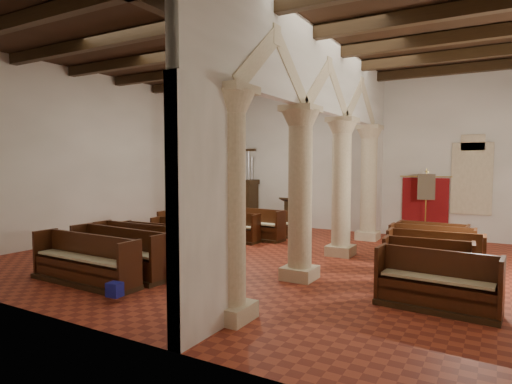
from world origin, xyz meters
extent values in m
plane|color=#963620|center=(0.00, 0.00, 0.00)|extent=(14.00, 14.00, 0.00)
plane|color=#331D11|center=(0.00, 0.00, 6.00)|extent=(14.00, 14.00, 0.00)
cube|color=white|center=(0.00, 6.00, 3.00)|extent=(14.00, 0.02, 6.00)
cube|color=white|center=(0.00, -6.00, 3.00)|extent=(14.00, 0.02, 6.00)
cube|color=white|center=(-7.00, 0.00, 3.00)|extent=(0.02, 12.00, 6.00)
cube|color=beige|center=(1.80, -4.50, 0.15)|extent=(0.75, 0.75, 0.30)
cylinder|color=beige|center=(1.80, -4.50, 1.95)|extent=(0.56, 0.56, 3.30)
cube|color=beige|center=(1.80, -1.50, 0.15)|extent=(0.75, 0.75, 0.30)
cylinder|color=beige|center=(1.80, -1.50, 1.95)|extent=(0.56, 0.56, 3.30)
cube|color=beige|center=(1.80, 1.50, 0.15)|extent=(0.75, 0.75, 0.30)
cylinder|color=beige|center=(1.80, 1.50, 1.95)|extent=(0.56, 0.56, 3.30)
cube|color=beige|center=(1.80, 4.50, 0.15)|extent=(0.75, 0.75, 0.30)
cylinder|color=beige|center=(1.80, 4.50, 1.95)|extent=(0.56, 0.56, 3.30)
cube|color=white|center=(1.80, 0.00, 5.04)|extent=(0.25, 11.90, 1.93)
cube|color=#327057|center=(5.00, 5.98, 2.20)|extent=(1.00, 0.03, 2.20)
cube|color=#30200F|center=(-4.50, 5.50, 0.90)|extent=(2.00, 0.80, 1.80)
cube|color=#30200F|center=(-4.50, 5.50, 1.90)|extent=(2.10, 0.85, 0.20)
cube|color=#3B2012|center=(-1.84, 5.50, 0.05)|extent=(0.56, 0.56, 0.10)
cube|color=#3B2012|center=(-1.84, 5.50, 0.57)|extent=(0.27, 0.27, 1.15)
cube|color=#3B2012|center=(-1.84, 5.42, 1.20)|extent=(0.60, 0.51, 0.20)
cube|color=maroon|center=(3.50, 5.92, 1.15)|extent=(1.60, 0.06, 2.10)
cylinder|color=gold|center=(3.50, 5.90, 2.25)|extent=(1.80, 0.04, 0.04)
cone|color=#30200F|center=(3.63, 5.22, 0.06)|extent=(0.38, 0.38, 0.13)
cylinder|color=gold|center=(3.63, 5.22, 1.27)|extent=(0.04, 0.04, 2.55)
cylinder|color=gold|center=(3.63, 5.22, 2.44)|extent=(0.24, 0.72, 0.03)
cube|color=navy|center=(3.63, 5.20, 1.91)|extent=(0.56, 0.19, 0.90)
cube|color=navy|center=(-0.73, -4.83, 0.24)|extent=(0.30, 0.25, 0.28)
cube|color=#151692|center=(-0.57, -3.14, 0.26)|extent=(0.35, 0.30, 0.32)
cube|color=navy|center=(-0.99, -1.21, 0.28)|extent=(0.42, 0.37, 0.36)
cylinder|color=white|center=(-2.18, -3.68, 0.16)|extent=(1.01, 0.44, 0.10)
cylinder|color=white|center=(-2.07, -3.23, 0.16)|extent=(1.09, 0.36, 0.11)
cube|color=#30200F|center=(-2.33, -4.28, 0.05)|extent=(3.03, 0.82, 0.11)
cube|color=#4E1B10|center=(-2.33, -4.33, 0.35)|extent=(2.87, 0.49, 0.48)
cube|color=#4E1B10|center=(-2.33, -4.09, 0.61)|extent=(2.86, 0.14, 1.01)
cube|color=#4E1B10|center=(-3.80, -4.26, 0.61)|extent=(0.09, 0.64, 1.01)
cube|color=#4E1B10|center=(-0.86, -4.26, 0.61)|extent=(0.09, 0.64, 1.01)
cube|color=beige|center=(-2.33, -4.33, 0.61)|extent=(2.75, 0.45, 0.05)
cube|color=#30200F|center=(-2.20, -3.39, 0.05)|extent=(3.01, 0.93, 0.11)
cube|color=#441D0E|center=(-2.20, -3.44, 0.36)|extent=(2.84, 0.60, 0.49)
cube|color=#441D0E|center=(-2.20, -3.19, 0.63)|extent=(2.82, 0.24, 1.04)
cube|color=#441D0E|center=(-3.65, -3.37, 0.63)|extent=(0.11, 0.66, 1.04)
cube|color=#441D0E|center=(-0.75, -3.37, 0.63)|extent=(0.11, 0.66, 1.04)
cube|color=beige|center=(-2.20, -3.44, 0.63)|extent=(2.72, 0.55, 0.05)
cube|color=#30200F|center=(-2.61, -2.25, 0.05)|extent=(3.10, 0.74, 0.10)
cube|color=#4F1C11|center=(-2.61, -2.30, 0.33)|extent=(2.95, 0.43, 0.46)
cube|color=#4F1C11|center=(-2.61, -2.06, 0.59)|extent=(2.94, 0.10, 0.97)
cube|color=#4F1C11|center=(-4.12, -2.23, 0.59)|extent=(0.08, 0.61, 0.97)
cube|color=#4F1C11|center=(-1.10, -2.23, 0.59)|extent=(0.08, 0.61, 0.97)
cube|color=beige|center=(-2.61, -2.30, 0.59)|extent=(2.83, 0.39, 0.05)
cube|color=#30200F|center=(-2.62, -1.60, 0.05)|extent=(2.66, 0.70, 0.10)
cube|color=#4F2611|center=(-2.62, -1.65, 0.31)|extent=(2.51, 0.41, 0.43)
cube|color=#4F2611|center=(-2.62, -1.43, 0.55)|extent=(2.51, 0.10, 0.91)
cube|color=#4F2611|center=(-3.92, -1.58, 0.55)|extent=(0.07, 0.57, 0.91)
cube|color=#4F2611|center=(-1.33, -1.58, 0.55)|extent=(0.07, 0.57, 0.91)
cube|color=beige|center=(-2.62, -1.65, 0.55)|extent=(2.41, 0.37, 0.05)
cube|color=#30200F|center=(-2.36, -0.27, 0.05)|extent=(2.92, 0.86, 0.10)
cube|color=#452A0E|center=(-2.36, -0.32, 0.31)|extent=(2.76, 0.56, 0.43)
cube|color=#452A0E|center=(-2.36, -0.10, 0.55)|extent=(2.73, 0.25, 0.91)
cube|color=#452A0E|center=(-3.77, -0.25, 0.55)|extent=(0.11, 0.58, 0.91)
cube|color=#452A0E|center=(-0.95, -0.25, 0.55)|extent=(0.11, 0.58, 0.91)
cube|color=beige|center=(-2.36, -0.32, 0.55)|extent=(2.64, 0.52, 0.05)
cube|color=#30200F|center=(-2.62, 0.33, 0.05)|extent=(2.88, 0.93, 0.11)
cube|color=#4A230F|center=(-2.62, 0.28, 0.35)|extent=(2.71, 0.60, 0.48)
cube|color=#4A230F|center=(-2.62, 0.52, 0.62)|extent=(2.69, 0.25, 1.02)
cube|color=#4A230F|center=(-4.01, 0.35, 0.62)|extent=(0.12, 0.65, 1.02)
cube|color=#4A230F|center=(-1.24, 0.35, 0.62)|extent=(0.12, 0.65, 1.02)
cube|color=beige|center=(-2.62, 0.28, 0.62)|extent=(2.60, 0.55, 0.05)
cube|color=#30200F|center=(-2.53, 1.78, 0.05)|extent=(2.59, 0.69, 0.10)
cube|color=#471F0F|center=(-2.53, 1.73, 0.31)|extent=(2.44, 0.40, 0.43)
cube|color=#471F0F|center=(-2.53, 1.96, 0.55)|extent=(2.44, 0.08, 0.91)
cube|color=#471F0F|center=(-3.80, 1.80, 0.55)|extent=(0.07, 0.58, 0.91)
cube|color=#471F0F|center=(-1.27, 1.80, 0.55)|extent=(0.07, 0.58, 0.91)
cube|color=beige|center=(-2.53, 1.73, 0.55)|extent=(2.35, 0.36, 0.05)
cube|color=#30200F|center=(-2.21, 2.53, 0.05)|extent=(3.18, 0.92, 0.10)
cube|color=#511C11|center=(-2.21, 2.48, 0.34)|extent=(3.01, 0.60, 0.47)
cube|color=#511C11|center=(-2.21, 2.72, 0.60)|extent=(2.99, 0.25, 0.99)
cube|color=#511C11|center=(-3.74, 2.55, 0.60)|extent=(0.11, 0.63, 0.99)
cube|color=#511C11|center=(-0.67, 2.55, 0.60)|extent=(0.11, 0.63, 0.99)
cube|color=beige|center=(-2.21, 2.48, 0.60)|extent=(2.89, 0.55, 0.05)
cube|color=#30200F|center=(-2.00, 3.47, 0.05)|extent=(2.79, 0.68, 0.09)
cube|color=#4E1E10|center=(-2.00, 3.42, 0.30)|extent=(2.64, 0.41, 0.41)
cube|color=#4E1E10|center=(-2.00, 3.63, 0.53)|extent=(2.64, 0.10, 0.87)
cube|color=#4E1E10|center=(-3.36, 3.48, 0.53)|extent=(0.07, 0.55, 0.87)
cube|color=#4E1E10|center=(-0.65, 3.48, 0.53)|extent=(0.07, 0.55, 0.87)
cube|color=beige|center=(-2.00, 3.42, 0.53)|extent=(2.53, 0.37, 0.05)
cube|color=#30200F|center=(4.89, -2.17, 0.05)|extent=(2.23, 0.89, 0.11)
cube|color=#4E2B10|center=(4.89, -2.22, 0.34)|extent=(2.06, 0.56, 0.48)
cube|color=#4E2B10|center=(4.89, -1.98, 0.61)|extent=(2.04, 0.21, 1.00)
cube|color=#4E2B10|center=(3.83, -2.15, 0.61)|extent=(0.12, 0.64, 1.00)
cube|color=#4E2B10|center=(5.95, -2.15, 0.61)|extent=(0.12, 0.64, 1.00)
cube|color=beige|center=(4.89, -2.22, 0.61)|extent=(1.97, 0.51, 0.05)
cube|color=#30200F|center=(4.56, -0.94, 0.05)|extent=(1.87, 0.84, 0.11)
cube|color=#421E0E|center=(4.56, -0.99, 0.34)|extent=(1.70, 0.52, 0.47)
cube|color=#421E0E|center=(4.56, -0.75, 0.60)|extent=(1.68, 0.17, 1.00)
cube|color=#421E0E|center=(3.68, -0.92, 0.60)|extent=(0.11, 0.63, 1.00)
cube|color=#421E0E|center=(5.44, -0.92, 0.60)|extent=(0.11, 0.63, 1.00)
cube|color=beige|center=(4.56, -0.99, 0.60)|extent=(1.63, 0.47, 0.05)
cube|color=#30200F|center=(4.56, 0.15, 0.05)|extent=(2.17, 0.80, 0.11)
cube|color=#46180F|center=(4.56, 0.10, 0.34)|extent=(2.02, 0.48, 0.48)
cube|color=#46180F|center=(4.56, 0.34, 0.61)|extent=(2.01, 0.13, 1.01)
cube|color=#46180F|center=(3.52, 0.17, 0.61)|extent=(0.09, 0.64, 1.01)
cube|color=#46180F|center=(5.61, 0.17, 0.61)|extent=(0.09, 0.64, 1.01)
cube|color=beige|center=(4.56, 0.10, 0.61)|extent=(1.94, 0.43, 0.05)
cube|color=#30200F|center=(4.35, 1.23, 0.05)|extent=(2.12, 0.77, 0.10)
cube|color=#44180E|center=(4.35, 1.18, 0.34)|extent=(1.96, 0.45, 0.47)
cube|color=#44180E|center=(4.35, 1.42, 0.60)|extent=(1.96, 0.11, 0.99)
cube|color=#44180E|center=(3.34, 1.25, 0.60)|extent=(0.08, 0.63, 0.99)
cube|color=#44180E|center=(5.37, 1.25, 0.60)|extent=(0.08, 0.63, 0.99)
cube|color=beige|center=(4.35, 1.18, 0.60)|extent=(1.88, 0.41, 0.05)
cube|color=#30200F|center=(4.28, 1.95, 0.05)|extent=(1.85, 0.78, 0.10)
cube|color=#471E0F|center=(4.28, 1.90, 0.34)|extent=(1.69, 0.46, 0.47)
cube|color=#471E0F|center=(4.28, 2.14, 0.59)|extent=(1.68, 0.12, 0.98)
cube|color=#471E0F|center=(3.40, 1.97, 0.59)|extent=(0.09, 0.62, 0.98)
cube|color=#471E0F|center=(5.16, 1.97, 0.59)|extent=(0.09, 0.62, 0.98)
cube|color=beige|center=(4.28, 1.90, 0.59)|extent=(1.62, 0.42, 0.05)
camera|label=1|loc=(5.85, -10.67, 2.77)|focal=30.00mm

